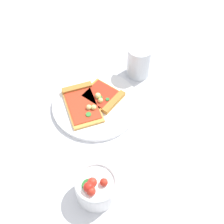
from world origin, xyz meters
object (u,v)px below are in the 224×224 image
at_px(plate, 96,104).
at_px(salad_bowl, 96,187).
at_px(soda_glass, 139,62).
at_px(pizza_slice_near, 82,102).
at_px(pizza_slice_far, 104,97).

bearing_deg(plate, salad_bowl, 35.34).
height_order(plate, soda_glass, soda_glass).
height_order(pizza_slice_near, pizza_slice_far, pizza_slice_far).
height_order(pizza_slice_near, soda_glass, soda_glass).
xyz_separation_m(pizza_slice_far, soda_glass, (-0.17, 0.03, 0.03)).
distance_m(pizza_slice_near, soda_glass, 0.24).
distance_m(plate, pizza_slice_far, 0.03).
xyz_separation_m(plate, pizza_slice_far, (-0.03, 0.01, 0.01)).
height_order(plate, pizza_slice_near, pizza_slice_near).
bearing_deg(salad_bowl, soda_glass, -163.55).
distance_m(plate, pizza_slice_near, 0.04).
bearing_deg(plate, soda_glass, 168.39).
bearing_deg(soda_glass, pizza_slice_near, -18.32).
relative_size(plate, pizza_slice_near, 1.49).
distance_m(plate, salad_bowl, 0.29).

